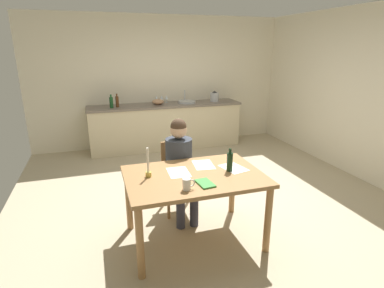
# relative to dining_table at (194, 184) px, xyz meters

# --- Properties ---
(ground_plane) EXTENTS (5.20, 5.20, 0.04)m
(ground_plane) POSITION_rel_dining_table_xyz_m (0.46, 1.01, -0.68)
(ground_plane) COLOR tan
(wall_back) EXTENTS (5.20, 0.12, 2.60)m
(wall_back) POSITION_rel_dining_table_xyz_m (0.46, 3.61, 0.64)
(wall_back) COLOR silver
(wall_back) RESTS_ON ground
(wall_right) EXTENTS (0.12, 5.20, 2.60)m
(wall_right) POSITION_rel_dining_table_xyz_m (3.06, 1.01, 0.64)
(wall_right) COLOR silver
(wall_right) RESTS_ON ground
(kitchen_counter) EXTENTS (3.04, 0.64, 0.90)m
(kitchen_counter) POSITION_rel_dining_table_xyz_m (0.46, 3.25, -0.20)
(kitchen_counter) COLOR beige
(kitchen_counter) RESTS_ON ground
(dining_table) EXTENTS (1.38, 0.95, 0.75)m
(dining_table) POSITION_rel_dining_table_xyz_m (0.00, 0.00, 0.00)
(dining_table) COLOR #9E7042
(dining_table) RESTS_ON ground
(chair_at_table) EXTENTS (0.41, 0.41, 0.86)m
(chair_at_table) POSITION_rel_dining_table_xyz_m (0.02, 0.72, -0.17)
(chair_at_table) COLOR #9E7042
(chair_at_table) RESTS_ON ground
(person_seated) EXTENTS (0.33, 0.60, 1.19)m
(person_seated) POSITION_rel_dining_table_xyz_m (0.01, 0.57, 0.02)
(person_seated) COLOR #333842
(person_seated) RESTS_ON ground
(coffee_mug) EXTENTS (0.12, 0.07, 0.11)m
(coffee_mug) POSITION_rel_dining_table_xyz_m (-0.17, -0.31, 0.15)
(coffee_mug) COLOR white
(coffee_mug) RESTS_ON dining_table
(candlestick) EXTENTS (0.06, 0.06, 0.30)m
(candlestick) POSITION_rel_dining_table_xyz_m (-0.45, 0.09, 0.18)
(candlestick) COLOR gold
(candlestick) RESTS_ON dining_table
(book_magazine) EXTENTS (0.15, 0.23, 0.02)m
(book_magazine) POSITION_rel_dining_table_xyz_m (0.03, -0.25, 0.11)
(book_magazine) COLOR #419141
(book_magazine) RESTS_ON dining_table
(paper_letter) EXTENTS (0.22, 0.31, 0.00)m
(paper_letter) POSITION_rel_dining_table_xyz_m (-0.14, 0.10, 0.10)
(paper_letter) COLOR white
(paper_letter) RESTS_ON dining_table
(paper_bill) EXTENTS (0.27, 0.34, 0.00)m
(paper_bill) POSITION_rel_dining_table_xyz_m (0.46, 0.04, 0.10)
(paper_bill) COLOR white
(paper_bill) RESTS_ON dining_table
(paper_envelope) EXTENTS (0.24, 0.32, 0.00)m
(paper_envelope) POSITION_rel_dining_table_xyz_m (0.18, 0.23, 0.10)
(paper_envelope) COLOR white
(paper_envelope) RESTS_ON dining_table
(wine_bottle_on_table) EXTENTS (0.06, 0.06, 0.24)m
(wine_bottle_on_table) POSITION_rel_dining_table_xyz_m (0.38, -0.02, 0.20)
(wine_bottle_on_table) COLOR black
(wine_bottle_on_table) RESTS_ON dining_table
(sink_unit) EXTENTS (0.36, 0.36, 0.24)m
(sink_unit) POSITION_rel_dining_table_xyz_m (0.91, 3.25, 0.27)
(sink_unit) COLOR #B2B7BC
(sink_unit) RESTS_ON kitchen_counter
(bottle_oil) EXTENTS (0.07, 0.07, 0.25)m
(bottle_oil) POSITION_rel_dining_table_xyz_m (-0.59, 3.16, 0.35)
(bottle_oil) COLOR #194C23
(bottle_oil) RESTS_ON kitchen_counter
(bottle_vinegar) EXTENTS (0.06, 0.06, 0.25)m
(bottle_vinegar) POSITION_rel_dining_table_xyz_m (-0.48, 3.20, 0.35)
(bottle_vinegar) COLOR #593319
(bottle_vinegar) RESTS_ON kitchen_counter
(mixing_bowl) EXTENTS (0.23, 0.23, 0.11)m
(mixing_bowl) POSITION_rel_dining_table_xyz_m (0.31, 3.25, 0.30)
(mixing_bowl) COLOR tan
(mixing_bowl) RESTS_ON kitchen_counter
(stovetop_kettle) EXTENTS (0.18, 0.18, 0.22)m
(stovetop_kettle) POSITION_rel_dining_table_xyz_m (1.50, 3.25, 0.34)
(stovetop_kettle) COLOR #B7BABF
(stovetop_kettle) RESTS_ON kitchen_counter
(wine_glass_near_sink) EXTENTS (0.07, 0.07, 0.15)m
(wine_glass_near_sink) POSITION_rel_dining_table_xyz_m (0.52, 3.40, 0.35)
(wine_glass_near_sink) COLOR silver
(wine_glass_near_sink) RESTS_ON kitchen_counter
(wine_glass_by_kettle) EXTENTS (0.07, 0.07, 0.15)m
(wine_glass_by_kettle) POSITION_rel_dining_table_xyz_m (0.41, 3.40, 0.35)
(wine_glass_by_kettle) COLOR silver
(wine_glass_by_kettle) RESTS_ON kitchen_counter
(wine_glass_back_left) EXTENTS (0.07, 0.07, 0.15)m
(wine_glass_back_left) POSITION_rel_dining_table_xyz_m (0.31, 3.40, 0.35)
(wine_glass_back_left) COLOR silver
(wine_glass_back_left) RESTS_ON kitchen_counter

